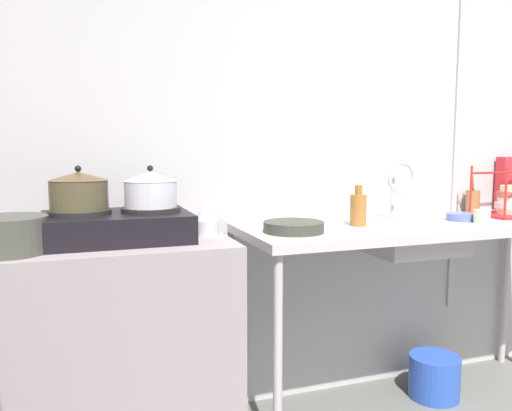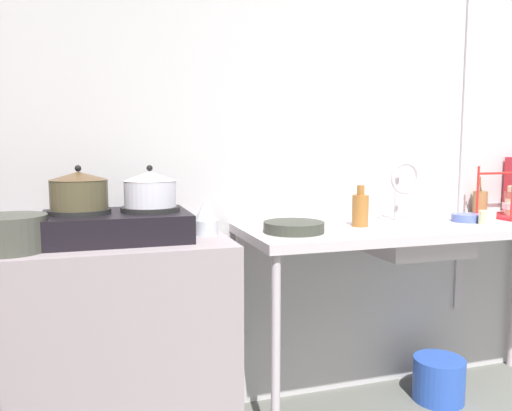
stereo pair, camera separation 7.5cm
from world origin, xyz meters
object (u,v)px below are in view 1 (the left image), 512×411
Objects in this scene: small_bowl_on_drainboard at (461,217)px; cereal_box at (512,184)px; faucet at (400,181)px; percolator at (206,218)px; sink_basin at (414,239)px; pot_beside_stove at (9,235)px; pot_on_left_burner at (79,191)px; bottle_by_sink at (358,209)px; stove at (117,226)px; cup_by_rack at (482,216)px; dish_rack at (511,203)px; utensil_jar at (473,201)px; frying_pan at (294,227)px; pot_on_right_burner at (151,189)px; bucket_on_floor at (434,376)px.

cereal_box reaches higher than small_bowl_on_drainboard.
cereal_box is at bearing 10.21° from faucet.
percolator is 0.98m from sink_basin.
percolator reaches higher than pot_beside_stove.
small_bowl_on_drainboard is at bearing 7.22° from sink_basin.
bottle_by_sink is (1.19, 0.01, -0.12)m from pot_on_left_burner.
stove is 7.25× the size of cup_by_rack.
pot_on_left_burner is at bearing -178.82° from dish_rack.
cereal_box is at bearing 32.96° from cup_by_rack.
utensil_jar is at bearing -177.21° from cereal_box.
pot_on_left_burner is 2.06m from utensil_jar.
stove is 1.65m from cup_by_rack.
pot_on_left_burner is 0.85× the size of pot_beside_stove.
frying_pan is at bearing -3.29° from pot_on_left_burner.
faucet is 1.55× the size of bottle_by_sink.
pot_on_right_burner is 0.71× the size of faucet.
cup_by_rack is (0.93, -0.06, 0.01)m from frying_pan.
dish_rack reaches higher than pot_beside_stove.
cup_by_rack is at bearing -3.63° from pot_on_left_burner.
dish_rack is 4.55× the size of cup_by_rack.
pot_on_left_burner is at bearing 178.14° from sink_basin.
utensil_jar is at bearing 25.48° from sink_basin.
stove is 0.35m from percolator.
percolator is at bearing -0.19° from pot_on_left_burner.
bottle_by_sink is at bearing 1.22° from percolator.
faucet reaches higher than cup_by_rack.
percolator is at bearing 179.64° from small_bowl_on_drainboard.
pot_on_left_burner is 1.57× the size of small_bowl_on_drainboard.
utensil_jar is (1.78, 0.23, -0.13)m from pot_on_right_burner.
bucket_on_floor is at bearing 1.04° from stove.
bottle_by_sink is (1.06, 0.01, 0.02)m from stove.
percolator reaches higher than sink_basin.
dish_rack is 0.37m from small_bowl_on_drainboard.
dish_rack is (1.99, 0.04, 0.01)m from stove.
pot_on_right_burner is (0.26, 0.00, -0.00)m from pot_on_left_burner.
bucket_on_floor is (-0.38, -0.20, -0.86)m from utensil_jar.
stove is 1.06m from bottle_by_sink.
pot_on_right_burner is at bearing 0.00° from stove.
bottle_by_sink is at bearing -178.14° from dish_rack.
pot_on_left_burner reaches higher than frying_pan.
dish_rack is 1.36× the size of bucket_on_floor.
frying_pan is 1.23m from utensil_jar.
percolator is 0.71m from bottle_by_sink.
small_bowl_on_drainboard is (1.49, -0.01, -0.18)m from pot_on_right_burner.
sink_basin is at bearing -172.21° from dish_rack.
percolator is at bearing 177.31° from sink_basin.
percolator is 1.85m from cereal_box.
pot_beside_stove is 2.08m from bucket_on_floor.
stove is 1.83× the size of cereal_box.
pot_on_right_burner is 1.86m from dish_rack.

